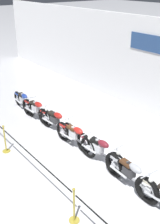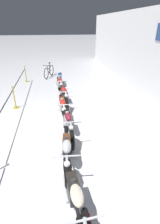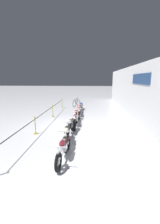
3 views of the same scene
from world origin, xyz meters
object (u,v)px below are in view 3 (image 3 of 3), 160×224
Objects in this scene: motorcycle_red_1 at (79,108)px; stanchion_mid_right at (35,128)px; motorcycle_red_2 at (79,112)px; motorcycle_cream_6 at (67,136)px; stanchion_far_left at (51,109)px; stanchion_mid_left at (53,113)px; motorcycle_blue_0 at (81,106)px; motorcycle_maroon_7 at (63,149)px; motorcycle_maroon_4 at (75,120)px; motorcycle_silver_5 at (70,127)px; motorcycle_red_3 at (76,115)px; bicycle at (76,103)px.

stanchion_mid_right reaches higher than motorcycle_red_1.
motorcycle_cream_6 is (5.56, -0.16, 0.02)m from motorcycle_red_2.
motorcycle_red_2 is 2.33m from stanchion_far_left.
stanchion_mid_right is (4.05, 0.00, 0.00)m from stanchion_mid_left.
motorcycle_maroon_7 reaches higher than motorcycle_blue_0.
motorcycle_maroon_4 is 2.90m from motorcycle_cream_6.
motorcycle_red_2 is 2.27× the size of stanchion_mid_right.
motorcycle_maroon_4 is 2.20× the size of stanchion_mid_left.
stanchion_mid_right is (-0.00, -2.02, -0.13)m from motorcycle_silver_5.
motorcycle_blue_0 is 7.14m from stanchion_mid_right.
stanchion_mid_left is at bearing -153.43° from motorcycle_silver_5.
motorcycle_maroon_4 is at bearing 0.18° from motorcycle_blue_0.
stanchion_mid_left is at bearing -162.36° from motorcycle_maroon_7.
stanchion_far_left is 3.57m from stanchion_mid_right.
motorcycle_blue_0 is 6.80m from motorcycle_silver_5.
motorcycle_red_3 is 0.96× the size of motorcycle_maroon_4.
motorcycle_red_1 is 0.93× the size of motorcycle_red_2.
motorcycle_red_1 is at bearing -179.74° from motorcycle_maroon_7.
stanchion_far_left is at bearing -33.69° from motorcycle_blue_0.
motorcycle_maroon_4 is 1.52m from motorcycle_silver_5.
stanchion_mid_right reaches higher than motorcycle_maroon_4.
motorcycle_red_1 is 5.88m from stanchion_mid_right.
stanchion_far_left is at bearing -112.27° from motorcycle_red_3.
bicycle reaches higher than motorcycle_maroon_4.
motorcycle_blue_0 is 0.18× the size of stanchion_far_left.
stanchion_mid_left is at bearing -159.22° from motorcycle_cream_6.
motorcycle_cream_6 is 10.52m from bicycle.
stanchion_mid_right is (9.13, -1.49, -0.04)m from bicycle.
motorcycle_cream_6 is at bearing 20.78° from stanchion_mid_left.
motorcycle_cream_6 is at bearing -2.46° from motorcycle_maroon_4.
motorcycle_cream_6 is 1.32m from motorcycle_maroon_7.
stanchion_mid_left is at bearing -38.17° from motorcycle_blue_0.
motorcycle_red_2 is 1.08× the size of motorcycle_red_3.
motorcycle_red_3 is 0.99× the size of motorcycle_cream_6.
motorcycle_cream_6 is 5.35m from stanchion_far_left.
stanchion_mid_left reaches higher than motorcycle_blue_0.
stanchion_far_left reaches higher than motorcycle_red_3.
stanchion_mid_right is at bearing -37.53° from motorcycle_red_3.
motorcycle_silver_5 is 0.18× the size of stanchion_far_left.
stanchion_far_left is (1.94, -2.10, 0.27)m from motorcycle_red_1.
stanchion_mid_left is (-0.49, 0.00, -0.40)m from stanchion_far_left.
motorcycle_blue_0 is 3.51m from stanchion_mid_left.
stanchion_far_left is at bearing -0.00° from stanchion_mid_left.
motorcycle_red_2 is 2.23m from stanchion_mid_left.
stanchion_mid_right is at bearing -17.66° from motorcycle_blue_0.
motorcycle_cream_6 reaches higher than motorcycle_red_1.
motorcycle_silver_5 is 1.32× the size of bicycle.
motorcycle_red_2 is at bearing 179.21° from motorcycle_maroon_4.
stanchion_far_left is (-6.24, -2.14, 0.30)m from motorcycle_maroon_7.
motorcycle_red_2 is 1.07× the size of motorcycle_cream_6.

